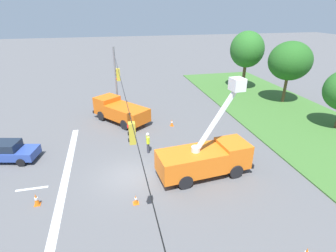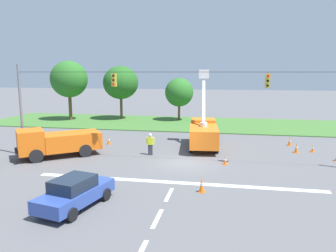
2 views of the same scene
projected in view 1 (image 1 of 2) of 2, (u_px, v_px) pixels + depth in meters
name	position (u px, v px, depth m)	size (l,w,h in m)	color
ground_plane	(129.00, 176.00, 18.48)	(200.00, 200.00, 0.00)	#565659
lane_markings	(40.00, 188.00, 17.29)	(17.60, 15.25, 0.01)	silver
signal_gantry	(125.00, 121.00, 16.70)	(26.20, 0.33, 7.20)	slate
tree_far_west	(247.00, 50.00, 35.99)	(5.03, 4.46, 8.07)	brown
tree_west	(290.00, 61.00, 30.78)	(4.78, 5.03, 7.40)	brown
utility_truck_bucket_lift	(206.00, 157.00, 18.14)	(2.97, 6.81, 6.81)	orange
utility_truck_support_near	(120.00, 110.00, 26.95)	(6.46, 5.78, 2.28)	orange
sedan_blue	(8.00, 151.00, 20.11)	(2.69, 4.59, 1.56)	#2D4799
road_worker	(148.00, 141.00, 21.13)	(0.65, 0.26, 1.77)	#383842
traffic_cone_foreground_left	(172.00, 123.00, 26.21)	(0.36, 0.36, 0.72)	orange
traffic_cone_near_bucket	(136.00, 199.00, 15.78)	(0.36, 0.36, 0.62)	orange
traffic_cone_lane_edge_a	(36.00, 199.00, 15.63)	(0.36, 0.36, 0.81)	orange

